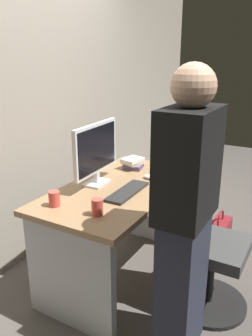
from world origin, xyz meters
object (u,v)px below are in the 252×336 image
object	(u,v)px
office_chair	(204,248)
mouse	(150,177)
book_stack	(133,163)
keyboard	(127,192)
cup_by_monitor	(54,199)
desk	(120,215)
monitor	(96,151)
cup_near_keyboard	(97,207)
cell_phone	(168,169)
handbag	(219,235)
person_at_desk	(185,219)

from	to	relation	value
office_chair	mouse	distance (m)	0.68
office_chair	book_stack	bearing A→B (deg)	61.91
keyboard	cup_by_monitor	world-z (taller)	cup_by_monitor
desk	mouse	xyz separation A→B (m)	(0.25, -0.12, 0.25)
desk	monitor	world-z (taller)	monitor
desk	monitor	bearing A→B (deg)	104.07
cup_near_keyboard	book_stack	world-z (taller)	cup_near_keyboard
monitor	keyboard	distance (m)	0.38
keyboard	cell_phone	size ratio (longest dim) A/B	2.99
monitor	handbag	size ratio (longest dim) A/B	1.43
mouse	cup_by_monitor	size ratio (longest dim) A/B	1.01
cell_phone	handbag	world-z (taller)	cell_phone
cup_by_monitor	cell_phone	size ratio (longest dim) A/B	0.69
office_chair	monitor	bearing A→B (deg)	92.80
monitor	handbag	xyz separation A→B (m)	(0.79, -0.75, -0.87)
keyboard	cup_by_monitor	xyz separation A→B (m)	(-0.42, 0.30, 0.04)
mouse	cell_phone	bearing A→B (deg)	-6.93
desk	handbag	world-z (taller)	desk
book_stack	mouse	bearing A→B (deg)	-124.62
desk	cell_phone	distance (m)	0.60
handbag	office_chair	bearing A→B (deg)	-173.64
cup_near_keyboard	book_stack	distance (m)	0.92
desk	person_at_desk	distance (m)	0.86
office_chair	handbag	world-z (taller)	office_chair
desk	cup_near_keyboard	world-z (taller)	cup_near_keyboard
book_stack	cup_near_keyboard	bearing A→B (deg)	-164.75
monitor	keyboard	xyz separation A→B (m)	(-0.04, -0.28, -0.25)
monitor	person_at_desk	bearing A→B (deg)	-114.99
cup_by_monitor	desk	bearing A→B (deg)	-20.65
person_at_desk	cup_by_monitor	world-z (taller)	person_at_desk
book_stack	monitor	bearing A→B (deg)	173.16
keyboard	cup_near_keyboard	size ratio (longest dim) A/B	4.16
desk	monitor	distance (m)	0.53
monitor	keyboard	world-z (taller)	monitor
mouse	cup_near_keyboard	size ratio (longest dim) A/B	0.97
keyboard	cell_phone	bearing A→B (deg)	-5.80
cell_phone	handbag	size ratio (longest dim) A/B	0.38
mouse	handbag	world-z (taller)	mouse
cell_phone	cup_by_monitor	bearing A→B (deg)	146.36
keyboard	handbag	distance (m)	1.14
person_at_desk	cup_near_keyboard	bearing A→B (deg)	94.04
cup_near_keyboard	cup_by_monitor	size ratio (longest dim) A/B	1.04
desk	cell_phone	bearing A→B (deg)	-16.19
cell_phone	cup_near_keyboard	bearing A→B (deg)	162.91
book_stack	cell_phone	bearing A→B (deg)	-67.08
desk	book_stack	bearing A→B (deg)	16.17
monitor	mouse	size ratio (longest dim) A/B	5.41
cup_near_keyboard	handbag	bearing A→B (deg)	-20.40
office_chair	monitor	size ratio (longest dim) A/B	1.74
keyboard	book_stack	distance (m)	0.55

